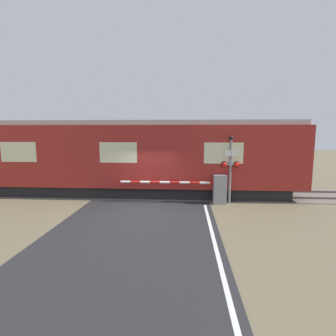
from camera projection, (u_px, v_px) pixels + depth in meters
name	position (u px, v px, depth m)	size (l,w,h in m)	color
ground_plane	(145.00, 211.00, 11.19)	(80.00, 80.00, 0.00)	#6B6047
track_bed	(154.00, 193.00, 14.34)	(36.00, 3.20, 0.13)	#666056
train	(126.00, 157.00, 14.17)	(18.16, 3.20, 3.92)	black
crossing_barrier	(213.00, 188.00, 12.23)	(5.09, 0.44, 1.37)	gray
signal_post	(230.00, 165.00, 12.19)	(0.86, 0.26, 3.16)	gray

